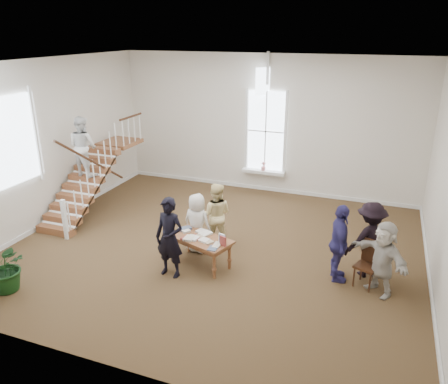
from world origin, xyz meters
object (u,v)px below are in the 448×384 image
at_px(woman_cluster_c, 383,258).
at_px(woman_cluster_a, 339,243).
at_px(floor_plant, 6,267).
at_px(police_officer, 169,238).
at_px(elderly_woman, 197,223).
at_px(side_chair, 369,261).
at_px(library_table, 200,241).
at_px(woman_cluster_b, 369,240).
at_px(person_yellow, 216,214).

bearing_deg(woman_cluster_c, woman_cluster_a, -149.05).
height_order(woman_cluster_c, floor_plant, woman_cluster_c).
distance_m(police_officer, elderly_woman, 1.27).
bearing_deg(side_chair, library_table, -151.61).
height_order(police_officer, elderly_woman, police_officer).
height_order(floor_plant, side_chair, floor_plant).
xyz_separation_m(woman_cluster_c, floor_plant, (-7.32, -2.66, -0.26)).
relative_size(library_table, police_officer, 0.89).
distance_m(police_officer, side_chair, 4.32).
height_order(woman_cluster_a, floor_plant, woman_cluster_a).
distance_m(woman_cluster_b, floor_plant, 7.77).
height_order(elderly_woman, woman_cluster_a, woman_cluster_a).
distance_m(woman_cluster_a, woman_cluster_c, 0.93).
bearing_deg(woman_cluster_c, elderly_woman, -141.11).
bearing_deg(woman_cluster_c, floor_plant, -116.51).
height_order(person_yellow, woman_cluster_b, woman_cluster_b).
height_order(person_yellow, floor_plant, person_yellow).
relative_size(elderly_woman, woman_cluster_a, 0.85).
bearing_deg(person_yellow, elderly_woman, 48.65).
bearing_deg(person_yellow, floor_plant, 36.28).
xyz_separation_m(elderly_woman, floor_plant, (-3.01, -3.01, -0.20)).
bearing_deg(woman_cluster_c, library_table, -132.85).
xyz_separation_m(police_officer, woman_cluster_c, (4.40, 0.90, -0.12)).
height_order(elderly_woman, woman_cluster_c, woman_cluster_c).
bearing_deg(library_table, woman_cluster_c, 22.20).
bearing_deg(woman_cluster_b, person_yellow, -40.34).
distance_m(library_table, floor_plant, 4.13).
bearing_deg(elderly_woman, library_table, 126.25).
height_order(police_officer, woman_cluster_c, police_officer).
bearing_deg(woman_cluster_c, person_yellow, -148.45).
bearing_deg(police_officer, woman_cluster_a, 22.68).
bearing_deg(person_yellow, side_chair, 160.25).
height_order(police_officer, woman_cluster_b, police_officer).
bearing_deg(floor_plant, elderly_woman, 44.98).
height_order(elderly_woman, woman_cluster_b, woman_cluster_b).
bearing_deg(library_table, side_chair, 25.92).
height_order(elderly_woman, person_yellow, person_yellow).
bearing_deg(elderly_woman, police_officer, 92.43).
bearing_deg(side_chair, woman_cluster_b, 117.33).
relative_size(library_table, floor_plant, 1.50).
bearing_deg(elderly_woman, woman_cluster_b, -168.65).
height_order(police_officer, woman_cluster_a, police_officer).
relative_size(woman_cluster_b, floor_plant, 1.59).
distance_m(library_table, woman_cluster_c, 3.98).
bearing_deg(floor_plant, police_officer, 31.15).
bearing_deg(woman_cluster_a, library_table, 84.70).
bearing_deg(woman_cluster_a, woman_cluster_c, -116.27).
bearing_deg(side_chair, woman_cluster_a, -156.62).
bearing_deg(person_yellow, library_table, 81.50).
bearing_deg(woman_cluster_c, woman_cluster_b, 158.25).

